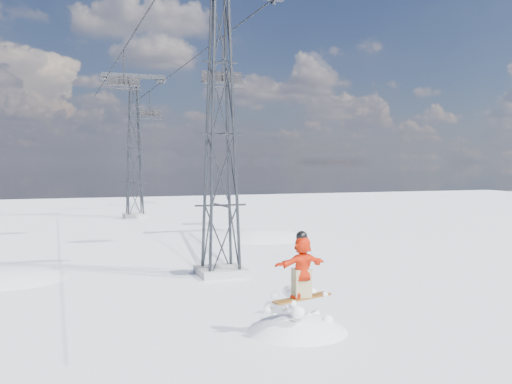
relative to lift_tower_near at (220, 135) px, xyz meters
The scene contains 7 objects.
ground 9.72m from the lift_tower_near, 95.71° to the right, with size 120.00×120.00×0.00m, color white.
lift_tower_near is the anchor object (origin of this frame).
lift_tower_far 25.00m from the lift_tower_near, 90.00° to the left, with size 5.20×1.80×11.43m.
haul_cables 12.70m from the lift_tower_near, 90.00° to the left, with size 4.46×51.00×0.06m.
lift_chair_mid 8.25m from the lift_tower_near, 73.11° to the left, with size 2.13×0.61×2.65m.
lift_chair_far 13.14m from the lift_tower_near, 100.02° to the left, with size 1.83×0.53×2.27m.
lift_chair_extra 31.20m from the lift_tower_near, 85.93° to the left, with size 2.07×0.60×2.57m.
Camera 1 is at (-5.29, -13.25, 4.42)m, focal length 40.00 mm.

